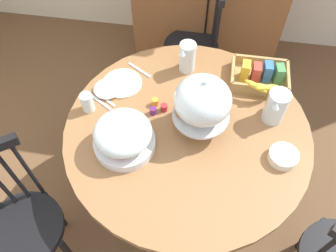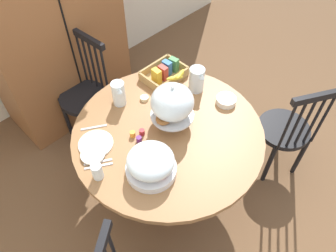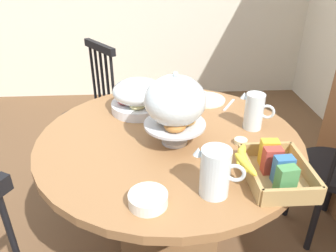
# 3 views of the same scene
# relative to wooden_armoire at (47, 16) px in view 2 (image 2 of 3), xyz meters

# --- Properties ---
(ground_plane) EXTENTS (10.00, 10.00, 0.00)m
(ground_plane) POSITION_rel_wooden_armoire_xyz_m (0.11, -1.50, -0.98)
(ground_plane) COLOR brown
(wooden_armoire) EXTENTS (1.18, 0.60, 1.96)m
(wooden_armoire) POSITION_rel_wooden_armoire_xyz_m (0.00, 0.00, 0.00)
(wooden_armoire) COLOR brown
(wooden_armoire) RESTS_ON ground_plane
(dining_table) EXTENTS (1.25, 1.25, 0.74)m
(dining_table) POSITION_rel_wooden_armoire_xyz_m (-0.01, -1.36, -0.45)
(dining_table) COLOR olive
(dining_table) RESTS_ON ground_plane
(windsor_chair_near_window) EXTENTS (0.45, 0.45, 0.97)m
(windsor_chair_near_window) POSITION_rel_wooden_armoire_xyz_m (0.79, -1.83, -0.53)
(windsor_chair_near_window) COLOR black
(windsor_chair_near_window) RESTS_ON ground_plane
(windsor_chair_by_cabinet) EXTENTS (0.40, 0.40, 0.97)m
(windsor_chair_by_cabinet) POSITION_rel_wooden_armoire_xyz_m (-0.06, -0.43, -0.53)
(windsor_chair_by_cabinet) COLOR black
(windsor_chair_by_cabinet) RESTS_ON ground_plane
(pastry_stand_with_dome) EXTENTS (0.28, 0.28, 0.34)m
(pastry_stand_with_dome) POSITION_rel_wooden_armoire_xyz_m (0.05, -1.34, -0.05)
(pastry_stand_with_dome) COLOR silver
(pastry_stand_with_dome) RESTS_ON dining_table
(fruit_platter_covered) EXTENTS (0.30, 0.30, 0.18)m
(fruit_platter_covered) POSITION_rel_wooden_armoire_xyz_m (-0.30, -1.51, -0.16)
(fruit_platter_covered) COLOR silver
(fruit_platter_covered) RESTS_ON dining_table
(orange_juice_pitcher) EXTENTS (0.11, 0.19, 0.19)m
(orange_juice_pitcher) POSITION_rel_wooden_armoire_xyz_m (0.41, -1.22, -0.16)
(orange_juice_pitcher) COLOR silver
(orange_juice_pitcher) RESTS_ON dining_table
(milk_pitcher) EXTENTS (0.10, 0.17, 0.18)m
(milk_pitcher) POSITION_rel_wooden_armoire_xyz_m (-0.07, -0.94, -0.16)
(milk_pitcher) COLOR silver
(milk_pitcher) RESTS_ON dining_table
(cereal_basket) EXTENTS (0.32, 0.30, 0.12)m
(cereal_basket) POSITION_rel_wooden_armoire_xyz_m (0.35, -0.98, -0.20)
(cereal_basket) COLOR tan
(cereal_basket) RESTS_ON dining_table
(china_plate_large) EXTENTS (0.22, 0.22, 0.01)m
(china_plate_large) POSITION_rel_wooden_armoire_xyz_m (-0.41, -1.11, -0.24)
(china_plate_large) COLOR white
(china_plate_large) RESTS_ON dining_table
(china_plate_small) EXTENTS (0.15, 0.15, 0.01)m
(china_plate_small) POSITION_rel_wooden_armoire_xyz_m (-0.47, -1.17, -0.23)
(china_plate_small) COLOR white
(china_plate_small) RESTS_ON china_plate_large
(cereal_bowl) EXTENTS (0.14, 0.14, 0.04)m
(cereal_bowl) POSITION_rel_wooden_armoire_xyz_m (0.46, -1.46, -0.22)
(cereal_bowl) COLOR white
(cereal_bowl) RESTS_ON dining_table
(drinking_glass) EXTENTS (0.06, 0.06, 0.11)m
(drinking_glass) POSITION_rel_wooden_armoire_xyz_m (-0.54, -1.31, -0.19)
(drinking_glass) COLOR silver
(drinking_glass) RESTS_ON dining_table
(butter_dish) EXTENTS (0.06, 0.06, 0.02)m
(butter_dish) POSITION_rel_wooden_armoire_xyz_m (0.08, -1.03, -0.23)
(butter_dish) COLOR beige
(butter_dish) RESTS_ON dining_table
(jam_jar_strawberry) EXTENTS (0.04, 0.04, 0.04)m
(jam_jar_strawberry) POSITION_rel_wooden_armoire_xyz_m (-0.15, -1.26, -0.22)
(jam_jar_strawberry) COLOR #B7282D
(jam_jar_strawberry) RESTS_ON dining_table
(jam_jar_apricot) EXTENTS (0.04, 0.04, 0.04)m
(jam_jar_apricot) POSITION_rel_wooden_armoire_xyz_m (-0.20, -1.23, -0.22)
(jam_jar_apricot) COLOR orange
(jam_jar_apricot) RESTS_ON dining_table
(jam_jar_grape) EXTENTS (0.04, 0.04, 0.04)m
(jam_jar_grape) POSITION_rel_wooden_armoire_xyz_m (-0.20, -1.29, -0.22)
(jam_jar_grape) COLOR #5B2366
(jam_jar_grape) RESTS_ON dining_table
(table_knife) EXTENTS (0.15, 0.10, 0.01)m
(table_knife) POSITION_rel_wooden_armoire_xyz_m (-0.48, -1.23, -0.24)
(table_knife) COLOR silver
(table_knife) RESTS_ON dining_table
(dinner_fork) EXTENTS (0.15, 0.10, 0.01)m
(dinner_fork) POSITION_rel_wooden_armoire_xyz_m (-0.50, -1.26, -0.24)
(dinner_fork) COLOR silver
(dinner_fork) RESTS_ON dining_table
(soup_spoon) EXTENTS (0.15, 0.10, 0.01)m
(soup_spoon) POSITION_rel_wooden_armoire_xyz_m (-0.33, -0.99, -0.24)
(soup_spoon) COLOR silver
(soup_spoon) RESTS_ON dining_table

